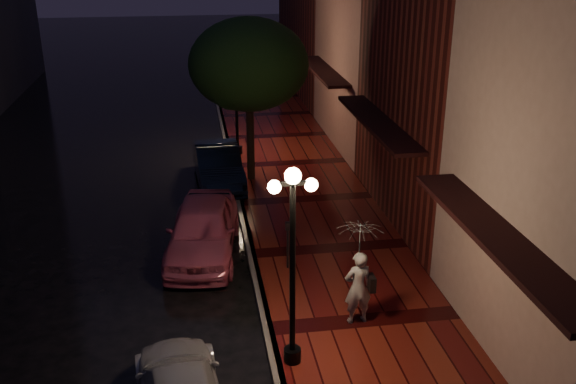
{
  "coord_description": "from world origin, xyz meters",
  "views": [
    {
      "loc": [
        -1.46,
        -16.04,
        8.46
      ],
      "look_at": [
        1.25,
        1.37,
        1.4
      ],
      "focal_mm": 40.0,
      "sensor_mm": 36.0,
      "label": 1
    }
  ],
  "objects_px": {
    "pink_car": "(203,229)",
    "woman_with_umbrella": "(359,258)",
    "streetlamp_far": "(236,95)",
    "street_tree": "(249,67)",
    "streetlamp_near": "(293,257)",
    "parking_meter": "(288,240)",
    "navy_car": "(218,165)"
  },
  "relations": [
    {
      "from": "navy_car",
      "to": "woman_with_umbrella",
      "type": "height_order",
      "value": "woman_with_umbrella"
    },
    {
      "from": "street_tree",
      "to": "streetlamp_far",
      "type": "bearing_deg",
      "value": 94.91
    },
    {
      "from": "pink_car",
      "to": "navy_car",
      "type": "distance_m",
      "value": 5.57
    },
    {
      "from": "pink_car",
      "to": "woman_with_umbrella",
      "type": "bearing_deg",
      "value": -43.46
    },
    {
      "from": "streetlamp_near",
      "to": "parking_meter",
      "type": "bearing_deg",
      "value": 82.5
    },
    {
      "from": "parking_meter",
      "to": "woman_with_umbrella",
      "type": "bearing_deg",
      "value": -70.2
    },
    {
      "from": "streetlamp_far",
      "to": "streetlamp_near",
      "type": "bearing_deg",
      "value": -90.0
    },
    {
      "from": "streetlamp_far",
      "to": "pink_car",
      "type": "relative_size",
      "value": 0.93
    },
    {
      "from": "navy_car",
      "to": "streetlamp_far",
      "type": "bearing_deg",
      "value": 69.22
    },
    {
      "from": "streetlamp_near",
      "to": "navy_car",
      "type": "bearing_deg",
      "value": 94.94
    },
    {
      "from": "streetlamp_far",
      "to": "street_tree",
      "type": "xyz_separation_m",
      "value": [
        0.26,
        -3.01,
        1.64
      ]
    },
    {
      "from": "streetlamp_far",
      "to": "parking_meter",
      "type": "bearing_deg",
      "value": -86.94
    },
    {
      "from": "streetlamp_near",
      "to": "pink_car",
      "type": "relative_size",
      "value": 0.93
    },
    {
      "from": "woman_with_umbrella",
      "to": "parking_meter",
      "type": "bearing_deg",
      "value": -74.81
    },
    {
      "from": "streetlamp_near",
      "to": "streetlamp_far",
      "type": "bearing_deg",
      "value": 90.0
    },
    {
      "from": "pink_car",
      "to": "woman_with_umbrella",
      "type": "height_order",
      "value": "woman_with_umbrella"
    },
    {
      "from": "street_tree",
      "to": "woman_with_umbrella",
      "type": "height_order",
      "value": "street_tree"
    },
    {
      "from": "navy_car",
      "to": "woman_with_umbrella",
      "type": "relative_size",
      "value": 1.77
    },
    {
      "from": "pink_car",
      "to": "navy_car",
      "type": "relative_size",
      "value": 1.05
    },
    {
      "from": "street_tree",
      "to": "navy_car",
      "type": "bearing_deg",
      "value": -179.76
    },
    {
      "from": "streetlamp_far",
      "to": "pink_car",
      "type": "distance_m",
      "value": 8.89
    },
    {
      "from": "pink_car",
      "to": "street_tree",
      "type": "bearing_deg",
      "value": 78.56
    },
    {
      "from": "navy_car",
      "to": "parking_meter",
      "type": "height_order",
      "value": "parking_meter"
    },
    {
      "from": "streetlamp_near",
      "to": "parking_meter",
      "type": "distance_m",
      "value": 4.4
    },
    {
      "from": "streetlamp_far",
      "to": "street_tree",
      "type": "bearing_deg",
      "value": -85.09
    },
    {
      "from": "streetlamp_far",
      "to": "navy_car",
      "type": "distance_m",
      "value": 3.67
    },
    {
      "from": "pink_car",
      "to": "streetlamp_far",
      "type": "bearing_deg",
      "value": 86.72
    },
    {
      "from": "street_tree",
      "to": "pink_car",
      "type": "height_order",
      "value": "street_tree"
    },
    {
      "from": "streetlamp_far",
      "to": "parking_meter",
      "type": "xyz_separation_m",
      "value": [
        0.53,
        -9.95,
        -1.64
      ]
    },
    {
      "from": "street_tree",
      "to": "streetlamp_near",
      "type": "bearing_deg",
      "value": -91.35
    },
    {
      "from": "navy_car",
      "to": "woman_with_umbrella",
      "type": "bearing_deg",
      "value": -78.0
    },
    {
      "from": "streetlamp_near",
      "to": "navy_car",
      "type": "relative_size",
      "value": 0.98
    }
  ]
}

